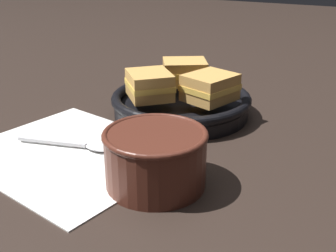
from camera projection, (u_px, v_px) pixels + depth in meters
name	position (u px, v px, depth m)	size (l,w,h in m)	color
ground_plane	(141.00, 153.00, 0.64)	(4.00, 4.00, 0.00)	black
napkin	(72.00, 153.00, 0.64)	(0.34, 0.30, 0.00)	white
soup_bowl	(155.00, 155.00, 0.54)	(0.13, 0.13, 0.08)	#4C2319
spoon	(88.00, 146.00, 0.64)	(0.17, 0.06, 0.01)	silver
skillet	(181.00, 104.00, 0.78)	(0.26, 0.26, 0.04)	black
sandwich_near_left	(149.00, 85.00, 0.74)	(0.11, 0.11, 0.05)	#C18E47
sandwich_near_right	(210.00, 87.00, 0.73)	(0.09, 0.10, 0.05)	#C18E47
sandwich_far_left	(185.00, 72.00, 0.82)	(0.11, 0.11, 0.05)	#C18E47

